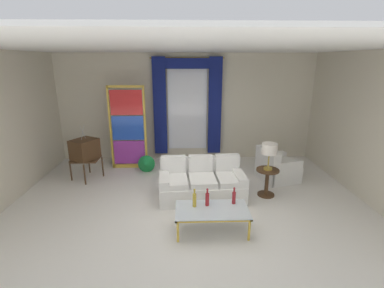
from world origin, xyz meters
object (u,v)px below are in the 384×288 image
at_px(bottle_blue_decanter, 194,199).
at_px(armchair_white, 276,169).
at_px(couch_white_long, 201,183).
at_px(bottle_amber_squat, 207,199).
at_px(peacock_figurine, 146,165).
at_px(coffee_table, 212,211).
at_px(round_side_table, 267,180).
at_px(stained_glass_divider, 128,130).
at_px(table_lamp_brass, 269,150).
at_px(bottle_crystal_tall, 234,197).
at_px(vintage_tv, 85,150).

relative_size(bottle_blue_decanter, armchair_white, 0.33).
height_order(couch_white_long, bottle_blue_decanter, couch_white_long).
xyz_separation_m(bottle_amber_squat, peacock_figurine, (-1.36, 2.49, -0.32)).
bearing_deg(bottle_blue_decanter, bottle_amber_squat, 8.10).
height_order(coffee_table, round_side_table, round_side_table).
distance_m(coffee_table, stained_glass_divider, 3.63).
distance_m(bottle_amber_squat, peacock_figurine, 2.86).
height_order(couch_white_long, bottle_amber_squat, couch_white_long).
bearing_deg(coffee_table, bottle_blue_decanter, 161.21).
bearing_deg(table_lamp_brass, round_side_table, 0.00).
bearing_deg(peacock_figurine, coffee_table, -61.29).
distance_m(stained_glass_divider, table_lamp_brass, 3.66).
xyz_separation_m(bottle_crystal_tall, stained_glass_divider, (-2.31, 2.83, 0.53)).
relative_size(couch_white_long, stained_glass_divider, 0.82).
xyz_separation_m(armchair_white, stained_glass_divider, (-3.68, 0.93, 0.77)).
distance_m(bottle_blue_decanter, vintage_tv, 3.38).
relative_size(stained_glass_divider, peacock_figurine, 3.67).
relative_size(bottle_crystal_tall, vintage_tv, 0.23).
xyz_separation_m(couch_white_long, peacock_figurine, (-1.34, 1.34, -0.08)).
bearing_deg(bottle_amber_squat, vintage_tv, 141.70).
bearing_deg(bottle_crystal_tall, peacock_figurine, 126.90).
height_order(coffee_table, table_lamp_brass, table_lamp_brass).
bearing_deg(vintage_tv, bottle_blue_decanter, -41.02).
xyz_separation_m(couch_white_long, stained_glass_divider, (-1.82, 1.72, 0.75)).
bearing_deg(round_side_table, bottle_amber_squat, -140.40).
height_order(bottle_blue_decanter, table_lamp_brass, table_lamp_brass).
height_order(bottle_crystal_tall, round_side_table, bottle_crystal_tall).
relative_size(bottle_blue_decanter, table_lamp_brass, 0.58).
bearing_deg(bottle_blue_decanter, peacock_figurine, 114.42).
height_order(couch_white_long, table_lamp_brass, table_lamp_brass).
bearing_deg(bottle_blue_decanter, bottle_crystal_tall, 6.87).
bearing_deg(couch_white_long, stained_glass_divider, 136.51).
distance_m(coffee_table, round_side_table, 1.82).
relative_size(bottle_amber_squat, vintage_tv, 0.24).
bearing_deg(armchair_white, round_side_table, -119.69).
bearing_deg(table_lamp_brass, peacock_figurine, 153.74).
distance_m(bottle_blue_decanter, bottle_amber_squat, 0.22).
bearing_deg(vintage_tv, table_lamp_brass, -14.15).
height_order(stained_glass_divider, peacock_figurine, stained_glass_divider).
distance_m(bottle_amber_squat, armchair_white, 2.69).
bearing_deg(peacock_figurine, couch_white_long, -44.85).
height_order(stained_glass_divider, table_lamp_brass, stained_glass_divider).
height_order(bottle_amber_squat, vintage_tv, vintage_tv).
xyz_separation_m(bottle_blue_decanter, armchair_white, (2.06, 1.98, -0.26)).
distance_m(bottle_crystal_tall, table_lamp_brass, 1.50).
bearing_deg(stained_glass_divider, bottle_blue_decanter, -60.90).
height_order(bottle_crystal_tall, stained_glass_divider, stained_glass_divider).
relative_size(bottle_crystal_tall, table_lamp_brass, 0.53).
bearing_deg(bottle_crystal_tall, stained_glass_divider, 129.20).
height_order(bottle_amber_squat, round_side_table, bottle_amber_squat).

